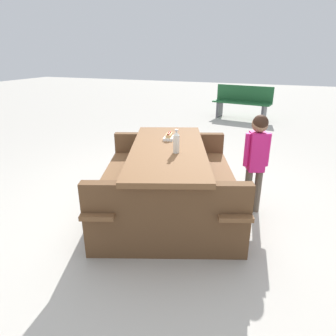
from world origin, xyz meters
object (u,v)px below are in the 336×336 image
at_px(picnic_table, 168,175).
at_px(soda_bottle, 176,142).
at_px(hotdog_tray, 169,137).
at_px(park_bench_near, 242,101).
at_px(child_in_coat, 257,152).

relative_size(picnic_table, soda_bottle, 9.22).
relative_size(soda_bottle, hotdog_tray, 1.20).
relative_size(soda_bottle, park_bench_near, 0.15).
distance_m(picnic_table, hotdog_tray, 0.47).
bearing_deg(picnic_table, park_bench_near, -0.57).
bearing_deg(soda_bottle, park_bench_near, 0.81).
relative_size(picnic_table, park_bench_near, 1.40).
height_order(soda_bottle, hotdog_tray, soda_bottle).
relative_size(soda_bottle, child_in_coat, 0.22).
bearing_deg(park_bench_near, hotdog_tray, 178.25).
relative_size(child_in_coat, park_bench_near, 0.71).
xyz_separation_m(child_in_coat, park_bench_near, (5.07, 0.81, -0.25)).
xyz_separation_m(picnic_table, child_in_coat, (0.34, -0.87, 0.25)).
xyz_separation_m(soda_bottle, park_bench_near, (5.54, 0.08, -0.41)).
relative_size(picnic_table, hotdog_tray, 11.04).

